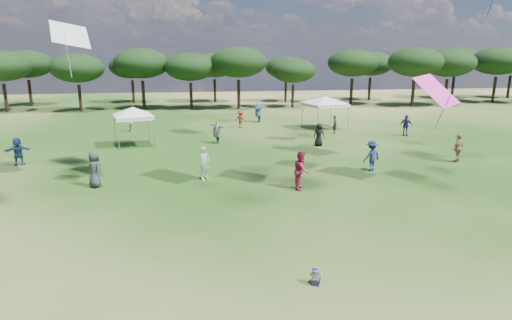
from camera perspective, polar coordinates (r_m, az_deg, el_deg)
The scene contains 5 objects.
tree_line at distance 56.45m, azimuth -3.64°, elevation 12.69°, with size 108.78×17.63×7.77m.
tent_left at distance 32.17m, azimuth -16.12°, elevation 6.58°, with size 5.22×5.22×3.18m.
tent_right at distance 39.09m, azimuth 9.23°, elevation 8.19°, with size 6.35×6.35×3.22m.
toddler at distance 13.00m, azimuth 7.98°, elevation -15.13°, with size 0.41×0.45×0.55m.
festival_crowd at distance 31.46m, azimuth -1.02°, elevation 3.51°, with size 29.23×23.67×1.90m.
Camera 1 is at (-2.88, -8.79, 6.50)m, focal length 30.00 mm.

